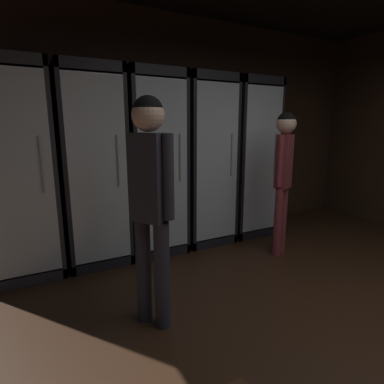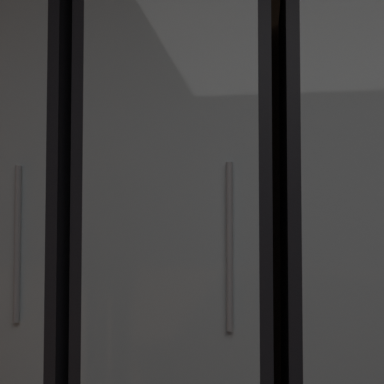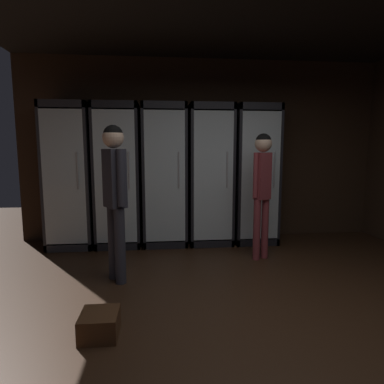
{
  "view_description": "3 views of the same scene",
  "coord_description": "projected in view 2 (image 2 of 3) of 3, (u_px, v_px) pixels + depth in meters",
  "views": [
    {
      "loc": [
        -2.06,
        -0.68,
        1.47
      ],
      "look_at": [
        -0.48,
        2.31,
        0.74
      ],
      "focal_mm": 28.88,
      "sensor_mm": 36.0,
      "label": 1
    },
    {
      "loc": [
        -0.51,
        0.97,
        1.24
      ],
      "look_at": [
        -0.72,
        2.31,
        1.3
      ],
      "focal_mm": 43.02,
      "sensor_mm": 36.0,
      "label": 2
    },
    {
      "loc": [
        -0.86,
        -2.08,
        1.42
      ],
      "look_at": [
        -0.41,
        2.43,
        0.81
      ],
      "focal_mm": 30.0,
      "sensor_mm": 36.0,
      "label": 3
    }
  ],
  "objects": [
    {
      "name": "cooler_center",
      "position": [
        187.0,
        270.0,
        1.76
      ],
      "size": [
        0.64,
        0.65,
        2.06
      ],
      "color": "black",
      "rests_on": "ground"
    },
    {
      "name": "cooler_left",
      "position": [
        22.0,
        268.0,
        1.86
      ],
      "size": [
        0.64,
        0.65,
        2.06
      ],
      "color": "black",
      "rests_on": "ground"
    },
    {
      "name": "cooler_right",
      "position": [
        373.0,
        276.0,
        1.65
      ],
      "size": [
        0.64,
        0.65,
        2.06
      ],
      "color": "black",
      "rests_on": "ground"
    },
    {
      "name": "wall_back",
      "position": [
        382.0,
        173.0,
        1.97
      ],
      "size": [
        6.0,
        0.06,
        2.8
      ],
      "primitive_type": "cube",
      "color": "#382619",
      "rests_on": "ground"
    }
  ]
}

